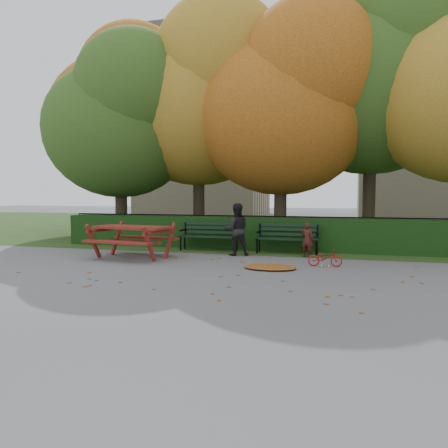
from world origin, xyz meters
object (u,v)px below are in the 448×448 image
(tree_d, at_px, (384,71))
(picnic_table, at_px, (132,233))
(tree_f, at_px, (125,108))
(bicycle, at_px, (325,258))
(tree_a, at_px, (124,118))
(tree_c, at_px, (290,102))
(adult, at_px, (236,229))
(bench_right, at_px, (287,236))
(tree_b, at_px, (205,96))
(child, at_px, (307,240))
(bench_left, at_px, (210,234))

(tree_d, bearing_deg, picnic_table, -140.21)
(tree_f, bearing_deg, bicycle, -38.83)
(tree_a, distance_m, tree_f, 4.31)
(tree_c, distance_m, tree_d, 3.50)
(tree_f, relative_size, adult, 6.20)
(bench_right, bearing_deg, tree_d, 51.77)
(tree_d, relative_size, picnic_table, 4.28)
(tree_b, height_order, child, tree_b)
(tree_a, height_order, tree_b, tree_b)
(bench_left, distance_m, picnic_table, 2.59)
(tree_c, bearing_deg, tree_d, 22.61)
(tree_a, distance_m, bicycle, 9.47)
(child, height_order, adult, adult)
(tree_b, relative_size, bench_right, 4.88)
(child, bearing_deg, bench_left, 2.88)
(bench_right, relative_size, bicycle, 2.24)
(tree_c, relative_size, bicycle, 9.96)
(tree_c, relative_size, adult, 5.40)
(tree_d, bearing_deg, tree_f, 169.67)
(picnic_table, bearing_deg, bench_left, 60.61)
(tree_c, bearing_deg, tree_b, 166.55)
(tree_d, xyz_separation_m, bench_left, (-5.18, -3.53, -5.46))
(tree_c, height_order, tree_d, tree_d)
(bicycle, bearing_deg, bench_left, 55.82)
(bench_left, relative_size, picnic_table, 0.80)
(tree_a, height_order, tree_c, tree_c)
(bench_left, bearing_deg, adult, -37.07)
(tree_c, distance_m, tree_f, 8.66)
(tree_f, distance_m, bench_right, 11.19)
(tree_f, bearing_deg, bench_right, -33.92)
(tree_b, bearing_deg, bicycle, -47.10)
(picnic_table, height_order, child, child)
(tree_c, distance_m, bench_right, 4.87)
(bench_right, relative_size, adult, 1.22)
(tree_c, bearing_deg, picnic_table, -130.34)
(bench_right, bearing_deg, tree_f, 146.08)
(bicycle, bearing_deg, bench_right, 25.60)
(tree_d, distance_m, adult, 7.95)
(tree_d, distance_m, child, 7.19)
(tree_d, relative_size, bench_left, 5.32)
(tree_f, relative_size, bench_left, 5.10)
(bench_left, bearing_deg, tree_c, 46.64)
(bench_right, bearing_deg, child, -42.64)
(picnic_table, bearing_deg, tree_f, 126.70)
(tree_f, bearing_deg, bench_left, -43.51)
(tree_c, xyz_separation_m, child, (0.88, -2.83, -4.34))
(tree_d, bearing_deg, adult, -133.57)
(tree_d, relative_size, child, 9.87)
(tree_a, distance_m, bench_left, 5.89)
(tree_c, xyz_separation_m, bench_left, (-2.13, -2.26, -4.30))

